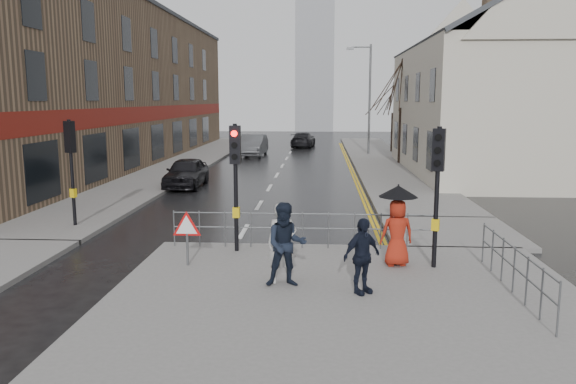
# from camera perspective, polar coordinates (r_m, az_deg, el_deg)

# --- Properties ---
(ground) EXTENTS (120.00, 120.00, 0.00)m
(ground) POSITION_cam_1_polar(r_m,az_deg,el_deg) (15.12, -6.09, -6.64)
(ground) COLOR black
(ground) RESTS_ON ground
(near_pavement) EXTENTS (10.00, 9.00, 0.14)m
(near_pavement) POSITION_cam_1_polar(r_m,az_deg,el_deg) (11.59, 6.05, -11.33)
(near_pavement) COLOR #605E5B
(near_pavement) RESTS_ON ground
(left_pavement) EXTENTS (4.00, 44.00, 0.14)m
(left_pavement) POSITION_cam_1_polar(r_m,az_deg,el_deg) (38.60, -10.05, 3.16)
(left_pavement) COLOR #605E5B
(left_pavement) RESTS_ON ground
(right_pavement) EXTENTS (4.00, 40.00, 0.14)m
(right_pavement) POSITION_cam_1_polar(r_m,az_deg,el_deg) (39.75, 9.24, 3.35)
(right_pavement) COLOR #605E5B
(right_pavement) RESTS_ON ground
(pavement_bridge_right) EXTENTS (4.00, 4.20, 0.14)m
(pavement_bridge_right) POSITION_cam_1_polar(r_m,az_deg,el_deg) (18.26, 16.17, -3.93)
(pavement_bridge_right) COLOR #605E5B
(pavement_bridge_right) RESTS_ON ground
(building_left_terrace) EXTENTS (8.00, 42.00, 10.00)m
(building_left_terrace) POSITION_cam_1_polar(r_m,az_deg,el_deg) (39.10, -18.60, 10.13)
(building_left_terrace) COLOR #7E6348
(building_left_terrace) RESTS_ON ground
(building_right_cream) EXTENTS (9.00, 16.40, 10.10)m
(building_right_cream) POSITION_cam_1_polar(r_m,az_deg,el_deg) (33.72, 20.16, 9.87)
(building_right_cream) COLOR #BEB7A6
(building_right_cream) RESTS_ON ground
(church_tower) EXTENTS (5.00, 5.00, 18.00)m
(church_tower) POSITION_cam_1_polar(r_m,az_deg,el_deg) (76.49, 2.73, 13.00)
(church_tower) COLOR gray
(church_tower) RESTS_ON ground
(traffic_signal_near_left) EXTENTS (0.28, 0.27, 3.40)m
(traffic_signal_near_left) POSITION_cam_1_polar(r_m,az_deg,el_deg) (14.79, -5.36, 2.74)
(traffic_signal_near_left) COLOR black
(traffic_signal_near_left) RESTS_ON near_pavement
(traffic_signal_near_right) EXTENTS (0.34, 0.33, 3.40)m
(traffic_signal_near_right) POSITION_cam_1_polar(r_m,az_deg,el_deg) (13.71, 14.96, 1.94)
(traffic_signal_near_right) COLOR black
(traffic_signal_near_right) RESTS_ON near_pavement
(traffic_signal_far_left) EXTENTS (0.34, 0.33, 3.40)m
(traffic_signal_far_left) POSITION_cam_1_polar(r_m,az_deg,el_deg) (19.14, -21.19, 3.65)
(traffic_signal_far_left) COLOR black
(traffic_signal_far_left) RESTS_ON left_pavement
(guard_railing_front) EXTENTS (7.14, 0.04, 1.00)m
(guard_railing_front) POSITION_cam_1_polar(r_m,az_deg,el_deg) (15.30, 1.46, -3.08)
(guard_railing_front) COLOR #595B5E
(guard_railing_front) RESTS_ON near_pavement
(guard_railing_side) EXTENTS (0.04, 4.54, 1.00)m
(guard_railing_side) POSITION_cam_1_polar(r_m,az_deg,el_deg) (12.71, 22.02, -6.43)
(guard_railing_side) COLOR #595B5E
(guard_railing_side) RESTS_ON near_pavement
(warning_sign) EXTENTS (0.80, 0.07, 1.35)m
(warning_sign) POSITION_cam_1_polar(r_m,az_deg,el_deg) (13.87, -10.25, -3.76)
(warning_sign) COLOR #595B5E
(warning_sign) RESTS_ON near_pavement
(street_lamp) EXTENTS (1.83, 0.25, 8.00)m
(street_lamp) POSITION_cam_1_polar(r_m,az_deg,el_deg) (42.47, 8.06, 10.03)
(street_lamp) COLOR #595B5E
(street_lamp) RESTS_ON right_pavement
(tree_near) EXTENTS (2.40, 2.40, 6.58)m
(tree_near) POSITION_cam_1_polar(r_m,az_deg,el_deg) (36.69, 11.50, 10.72)
(tree_near) COLOR #2F211A
(tree_near) RESTS_ON right_pavement
(tree_far) EXTENTS (2.40, 2.40, 5.64)m
(tree_far) POSITION_cam_1_polar(r_m,az_deg,el_deg) (44.68, 10.67, 9.56)
(tree_far) COLOR #2F211A
(tree_far) RESTS_ON right_pavement
(pedestrian_a) EXTENTS (0.70, 0.50, 1.78)m
(pedestrian_a) POSITION_cam_1_polar(r_m,az_deg,el_deg) (12.41, -0.60, -5.22)
(pedestrian_a) COLOR #B2B1AE
(pedestrian_a) RESTS_ON near_pavement
(pedestrian_b) EXTENTS (0.97, 0.80, 1.84)m
(pedestrian_b) POSITION_cam_1_polar(r_m,az_deg,el_deg) (12.16, -0.19, -5.37)
(pedestrian_b) COLOR black
(pedestrian_b) RESTS_ON near_pavement
(pedestrian_with_umbrella) EXTENTS (0.96, 0.96, 1.98)m
(pedestrian_with_umbrella) POSITION_cam_1_polar(r_m,az_deg,el_deg) (13.86, 11.05, -2.95)
(pedestrian_with_umbrella) COLOR maroon
(pedestrian_with_umbrella) RESTS_ON near_pavement
(pedestrian_d) EXTENTS (0.99, 0.88, 1.61)m
(pedestrian_d) POSITION_cam_1_polar(r_m,az_deg,el_deg) (11.83, 7.51, -6.46)
(pedestrian_d) COLOR black
(pedestrian_d) RESTS_ON near_pavement
(car_parked) EXTENTS (1.70, 4.14, 1.40)m
(car_parked) POSITION_cam_1_polar(r_m,az_deg,el_deg) (27.32, -10.29, 1.96)
(car_parked) COLOR black
(car_parked) RESTS_ON ground
(car_mid) EXTENTS (1.86, 4.89, 1.59)m
(car_mid) POSITION_cam_1_polar(r_m,az_deg,el_deg) (41.83, -3.58, 4.75)
(car_mid) COLOR #46484B
(car_mid) RESTS_ON ground
(car_far) EXTENTS (2.24, 4.68, 1.31)m
(car_far) POSITION_cam_1_polar(r_m,az_deg,el_deg) (49.68, 1.55, 5.34)
(car_far) COLOR black
(car_far) RESTS_ON ground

